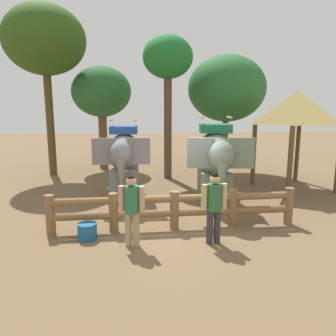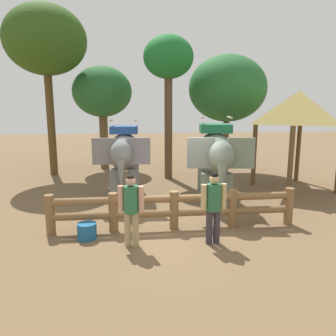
# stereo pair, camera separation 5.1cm
# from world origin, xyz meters

# --- Properties ---
(ground_plane) EXTENTS (60.00, 60.00, 0.00)m
(ground_plane) POSITION_xyz_m (0.00, 0.00, 0.00)
(ground_plane) COLOR brown
(log_fence) EXTENTS (6.70, 0.26, 1.05)m
(log_fence) POSITION_xyz_m (0.00, 0.07, 0.60)
(log_fence) COLOR brown
(log_fence) RESTS_ON ground
(elephant_near_left) EXTENTS (1.86, 3.26, 2.80)m
(elephant_near_left) POSITION_xyz_m (-1.36, 3.43, 1.57)
(elephant_near_left) COLOR slate
(elephant_near_left) RESTS_ON ground
(elephant_center) EXTENTS (1.95, 3.47, 2.94)m
(elephant_center) POSITION_xyz_m (1.64, 2.13, 1.65)
(elephant_center) COLOR slate
(elephant_center) RESTS_ON ground
(tourist_woman_in_black) EXTENTS (0.62, 0.36, 1.75)m
(tourist_woman_in_black) POSITION_xyz_m (0.81, -0.98, 1.01)
(tourist_woman_in_black) COLOR #352F39
(tourist_woman_in_black) RESTS_ON ground
(tourist_man_in_blue) EXTENTS (0.61, 0.40, 1.74)m
(tourist_man_in_blue) POSITION_xyz_m (-1.14, -0.91, 1.01)
(tourist_man_in_blue) COLOR tan
(tourist_man_in_blue) RESTS_ON ground
(thatched_shelter) EXTENTS (3.60, 3.60, 3.83)m
(thatched_shelter) POSITION_xyz_m (5.27, 3.82, 3.16)
(thatched_shelter) COLOR brown
(thatched_shelter) RESTS_ON ground
(tree_far_left) EXTENTS (3.64, 3.64, 7.69)m
(tree_far_left) POSITION_xyz_m (-4.82, 7.69, 6.09)
(tree_far_left) COLOR #513D1F
(tree_far_left) RESTS_ON ground
(tree_back_center) EXTENTS (2.16, 2.16, 6.22)m
(tree_back_center) POSITION_xyz_m (0.55, 6.29, 5.12)
(tree_back_center) COLOR brown
(tree_back_center) RESTS_ON ground
(tree_far_right) EXTENTS (2.98, 2.98, 5.21)m
(tree_far_right) POSITION_xyz_m (-2.51, 9.00, 3.88)
(tree_far_right) COLOR brown
(tree_far_right) RESTS_ON ground
(tree_deep_back) EXTENTS (3.72, 3.72, 5.64)m
(tree_deep_back) POSITION_xyz_m (3.54, 7.51, 4.05)
(tree_deep_back) COLOR brown
(tree_deep_back) RESTS_ON ground
(feed_bucket) EXTENTS (0.48, 0.48, 0.40)m
(feed_bucket) POSITION_xyz_m (-2.26, -0.36, 0.20)
(feed_bucket) COLOR #19598C
(feed_bucket) RESTS_ON ground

